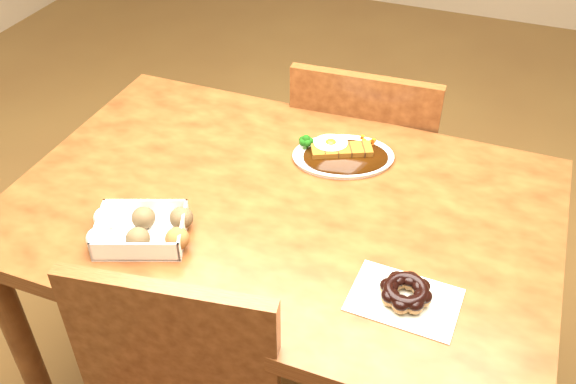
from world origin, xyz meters
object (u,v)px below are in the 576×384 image
(donut_box, at_px, (141,229))
(pon_de_ring, at_px, (406,293))
(chair_far, at_px, (365,171))
(katsu_curry_plate, at_px, (342,154))
(table, at_px, (281,234))

(donut_box, distance_m, pon_de_ring, 0.55)
(chair_far, xyz_separation_m, katsu_curry_plate, (0.01, -0.33, 0.28))
(chair_far, xyz_separation_m, pon_de_ring, (0.26, -0.72, 0.29))
(katsu_curry_plate, height_order, donut_box, donut_box)
(donut_box, height_order, pon_de_ring, donut_box)
(donut_box, relative_size, pon_de_ring, 1.07)
(chair_far, bearing_deg, pon_de_ring, 106.38)
(table, distance_m, chair_far, 0.57)
(table, distance_m, donut_box, 0.33)
(donut_box, bearing_deg, chair_far, 68.98)
(katsu_curry_plate, bearing_deg, chair_far, 91.86)
(katsu_curry_plate, height_order, pon_de_ring, katsu_curry_plate)
(chair_far, height_order, pon_de_ring, chair_far)
(donut_box, bearing_deg, table, 43.92)
(pon_de_ring, bearing_deg, katsu_curry_plate, 122.20)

